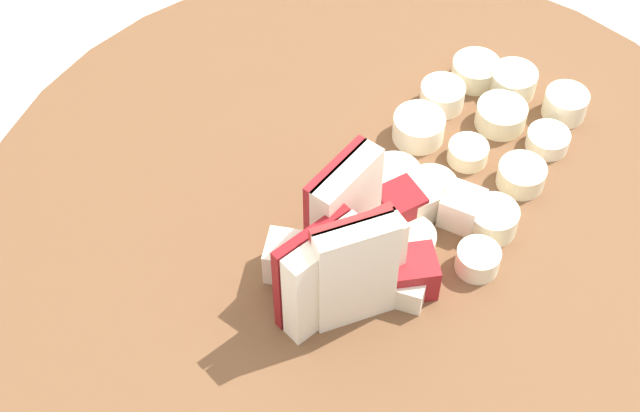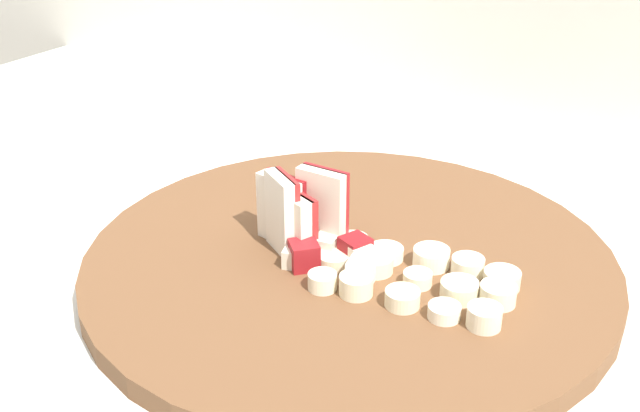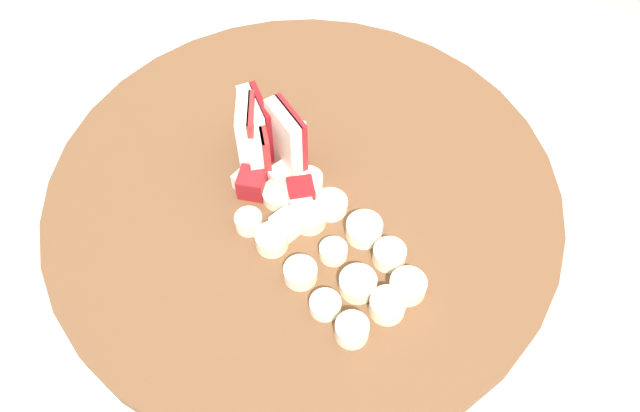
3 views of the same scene
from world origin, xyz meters
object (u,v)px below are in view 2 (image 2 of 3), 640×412
apple_dice_pile (330,249)px  cutting_board (349,263)px  apple_wedge_fan (296,213)px  banana_slice_rows (419,277)px

apple_dice_pile → cutting_board: bearing=62.7°
apple_dice_pile → apple_wedge_fan: bearing=171.9°
apple_dice_pile → banana_slice_rows: 0.08m
banana_slice_rows → apple_dice_pile: bearing=-177.3°
cutting_board → apple_dice_pile: (-0.01, -0.02, 0.02)m
apple_wedge_fan → apple_dice_pile: 0.04m
apple_dice_pile → banana_slice_rows: size_ratio=0.67×
banana_slice_rows → cutting_board: bearing=169.6°
cutting_board → apple_wedge_fan: (-0.04, -0.01, 0.04)m
apple_wedge_fan → apple_dice_pile: size_ratio=0.71×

